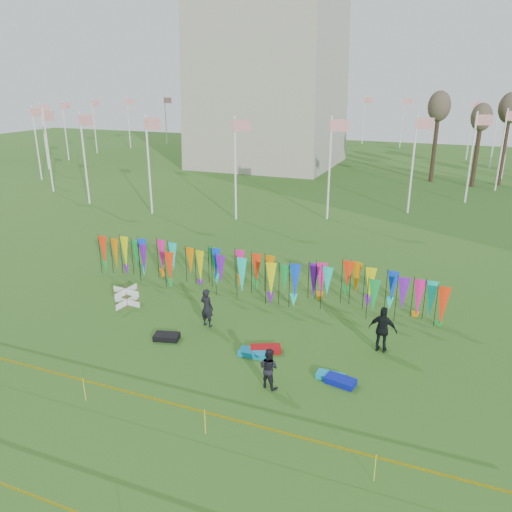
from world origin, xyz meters
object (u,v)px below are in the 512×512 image
at_px(box_kite, 127,297).
at_px(person_left, 207,308).
at_px(kite_bag_turquoise, 253,353).
at_px(kite_bag_blue, 340,381).
at_px(person_right, 383,330).
at_px(kite_bag_teal, 330,376).
at_px(kite_bag_red, 266,349).
at_px(person_mid, 269,368).
at_px(kite_bag_black, 167,337).

relative_size(box_kite, person_left, 0.50).
height_order(kite_bag_turquoise, kite_bag_blue, kite_bag_blue).
relative_size(person_right, kite_bag_teal, 1.90).
bearing_deg(kite_bag_red, box_kite, 168.44).
distance_m(box_kite, kite_bag_red, 8.12).
relative_size(box_kite, kite_bag_red, 0.73).
relative_size(kite_bag_blue, kite_bag_teal, 1.06).
xyz_separation_m(person_mid, person_right, (3.41, 4.08, 0.21)).
relative_size(person_mid, kite_bag_teal, 1.49).
height_order(person_mid, kite_bag_teal, person_mid).
bearing_deg(person_left, person_mid, 151.69).
xyz_separation_m(kite_bag_red, kite_bag_black, (-4.30, -0.63, 0.01)).
relative_size(box_kite, kite_bag_turquoise, 0.81).
height_order(kite_bag_blue, kite_bag_red, kite_bag_blue).
height_order(kite_bag_blue, kite_bag_teal, kite_bag_blue).
height_order(person_right, kite_bag_blue, person_right).
xyz_separation_m(kite_bag_blue, kite_bag_black, (-7.66, 0.50, 0.01)).
bearing_deg(person_right, kite_bag_turquoise, 30.49).
distance_m(person_mid, person_right, 5.32).
height_order(person_left, kite_bag_turquoise, person_left).
xyz_separation_m(kite_bag_red, kite_bag_teal, (2.94, -0.93, -0.02)).
height_order(person_left, kite_bag_teal, person_left).
bearing_deg(kite_bag_black, kite_bag_red, 8.30).
height_order(kite_bag_blue, kite_bag_black, kite_bag_black).
xyz_separation_m(person_right, kite_bag_blue, (-1.03, -2.94, -0.87)).
xyz_separation_m(person_left, person_mid, (4.24, -3.43, -0.13)).
bearing_deg(person_mid, person_left, -24.99).
height_order(person_left, person_right, person_right).
distance_m(person_left, kite_bag_red, 3.55).
bearing_deg(person_right, kite_bag_teal, 67.08).
bearing_deg(kite_bag_black, kite_bag_blue, -3.70).
bearing_deg(kite_bag_turquoise, kite_bag_red, 52.02).
distance_m(person_right, kite_bag_black, 9.07).
bearing_deg(kite_bag_turquoise, kite_bag_blue, -9.94).
bearing_deg(kite_bag_black, kite_bag_turquoise, 2.29).
relative_size(person_right, kite_bag_black, 1.85).
bearing_deg(box_kite, person_mid, -23.58).
height_order(person_left, kite_bag_red, person_left).
relative_size(person_left, kite_bag_black, 1.70).
xyz_separation_m(person_mid, kite_bag_teal, (1.96, 1.34, -0.67)).
relative_size(box_kite, person_mid, 0.59).
relative_size(person_mid, person_right, 0.79).
distance_m(box_kite, person_mid, 9.75).
height_order(kite_bag_black, kite_bag_teal, kite_bag_black).
xyz_separation_m(person_right, kite_bag_red, (-4.39, -1.81, -0.87)).
bearing_deg(person_left, person_right, -164.46).
relative_size(person_left, kite_bag_turquoise, 1.61).
relative_size(person_mid, kite_bag_blue, 1.41).
relative_size(person_right, kite_bag_blue, 1.79).
bearing_deg(box_kite, kite_bag_red, -11.56).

